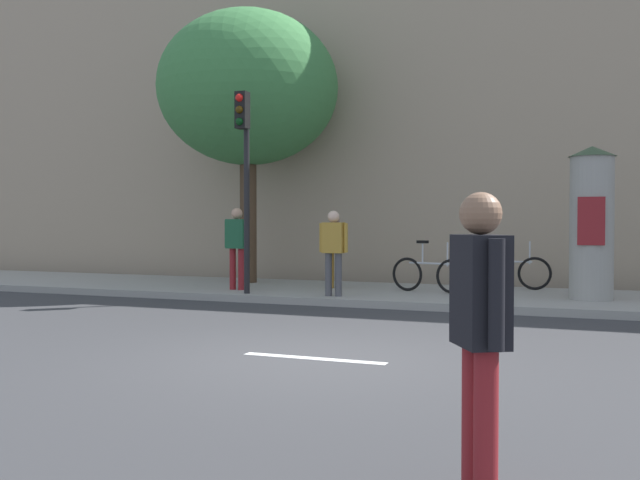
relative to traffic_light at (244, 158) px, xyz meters
name	(u,v)px	position (x,y,z in m)	size (l,w,h in m)	color
ground_plane	(314,359)	(3.68, -5.24, -2.94)	(80.00, 80.00, 0.00)	#38383A
sidewalk_curb	(440,296)	(3.68, 1.76, -2.86)	(36.00, 4.00, 0.15)	#9E9B93
lane_markings	(314,358)	(3.68, -5.24, -2.93)	(25.80, 0.16, 0.01)	silver
building_backdrop	(480,113)	(3.68, 6.76, 1.68)	(36.00, 5.00, 9.23)	tan
traffic_light	(244,158)	(0.00, 0.00, 0.00)	(0.24, 0.45, 4.13)	black
poster_column	(592,222)	(6.65, 1.51, -1.31)	(0.89, 0.89, 2.92)	#9E9B93
street_tree	(248,89)	(-1.24, 2.57, 1.93)	(4.40, 4.40, 6.61)	#4C3826
pedestrian_in_dark_shirt	(480,321)	(6.23, -8.96, -1.88)	(0.40, 0.51, 1.80)	maroon
pedestrian_near_pole	(335,246)	(1.29, 1.86, -1.83)	(0.61, 0.38, 1.62)	#B78C33
pedestrian_with_backpack	(333,246)	(1.85, 0.27, -1.79)	(0.60, 0.25, 1.71)	#4C4C51
pedestrian_in_red_top	(237,241)	(-0.58, 0.77, -1.73)	(0.63, 0.29, 1.79)	maroon
bicycle_leaning	(429,274)	(3.45, 1.74, -2.40)	(1.73, 0.50, 1.09)	black
bicycle_upright	(510,272)	(4.94, 3.05, -2.40)	(1.77, 0.24, 1.09)	black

